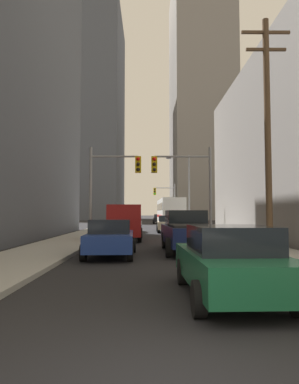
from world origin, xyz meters
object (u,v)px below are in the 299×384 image
(sedan_blue, at_px, (111,238))
(sedan_beige, at_px, (168,224))
(sedan_silver, at_px, (131,224))
(traffic_signal_near_left, at_px, (112,178))
(traffic_signal_near_right, at_px, (185,177))
(city_bus, at_px, (170,211))
(traffic_signal_far_right, at_px, (166,197))
(cargo_van_red, at_px, (125,220))
(sedan_green, at_px, (230,261))
(pickup_truck_navy, at_px, (188,231))
(sedan_black, at_px, (159,219))

(sedan_blue, distance_m, sedan_beige, 17.40)
(sedan_blue, xyz_separation_m, sedan_silver, (-0.02, 17.31, 0.00))
(traffic_signal_near_left, distance_m, traffic_signal_near_right, 4.64)
(city_bus, xyz_separation_m, sedan_beige, (-0.92, -10.53, -1.16))
(sedan_blue, distance_m, sedan_silver, 17.31)
(city_bus, bearing_deg, traffic_signal_far_right, 90.39)
(sedan_silver, xyz_separation_m, traffic_signal_near_left, (-0.72, -9.51, 3.25))
(cargo_van_red, height_order, sedan_green, cargo_van_red)
(city_bus, relative_size, traffic_signal_far_right, 1.92)
(traffic_signal_near_left, height_order, traffic_signal_far_right, same)
(cargo_van_red, xyz_separation_m, sedan_beige, (3.28, 8.80, -0.52))
(pickup_truck_navy, height_order, sedan_beige, pickup_truck_navy)
(sedan_green, xyz_separation_m, sedan_black, (0.20, 47.65, 0.00))
(sedan_blue, relative_size, sedan_silver, 1.00)
(pickup_truck_navy, height_order, traffic_signal_near_left, traffic_signal_near_left)
(sedan_beige, relative_size, traffic_signal_far_right, 0.71)
(sedan_green, xyz_separation_m, traffic_signal_near_right, (0.67, 14.58, 3.28))
(sedan_silver, bearing_deg, cargo_van_red, -89.38)
(city_bus, relative_size, sedan_beige, 2.72)
(sedan_blue, bearing_deg, traffic_signal_far_right, 83.31)
(traffic_signal_far_right, bearing_deg, sedan_blue, -96.69)
(sedan_silver, bearing_deg, traffic_signal_near_right, -67.60)
(city_bus, distance_m, sedan_beige, 10.63)
(pickup_truck_navy, height_order, sedan_blue, pickup_truck_navy)
(pickup_truck_navy, distance_m, sedan_green, 8.39)
(pickup_truck_navy, relative_size, sedan_silver, 1.28)
(traffic_signal_far_right, bearing_deg, sedan_black, 99.08)
(pickup_truck_navy, bearing_deg, traffic_signal_far_right, 88.53)
(pickup_truck_navy, height_order, sedan_black, pickup_truck_navy)
(sedan_silver, bearing_deg, sedan_green, -82.32)
(pickup_truck_navy, relative_size, traffic_signal_near_right, 0.91)
(cargo_van_red, distance_m, sedan_silver, 9.06)
(sedan_green, distance_m, sedan_black, 47.65)
(sedan_green, bearing_deg, cargo_van_red, 101.83)
(sedan_green, bearing_deg, traffic_signal_near_right, 87.37)
(city_bus, height_order, traffic_signal_near_left, traffic_signal_near_left)
(city_bus, relative_size, sedan_black, 2.75)
(cargo_van_red, xyz_separation_m, sedan_blue, (-0.08, -8.27, -0.52))
(sedan_green, distance_m, traffic_signal_near_right, 14.95)
(sedan_green, xyz_separation_m, sedan_beige, (0.13, 23.84, 0.00))
(pickup_truck_navy, relative_size, traffic_signal_far_right, 0.91)
(sedan_silver, relative_size, traffic_signal_far_right, 0.71)
(traffic_signal_far_right, bearing_deg, cargo_van_red, -98.50)
(sedan_silver, distance_m, sedan_black, 23.81)
(traffic_signal_near_left, bearing_deg, sedan_blue, -84.61)
(pickup_truck_navy, relative_size, sedan_blue, 1.28)
(sedan_blue, xyz_separation_m, traffic_signal_near_left, (-0.74, 7.81, 3.25))
(traffic_signal_near_right, bearing_deg, cargo_van_red, 173.01)
(city_bus, relative_size, sedan_blue, 2.71)
(sedan_beige, xyz_separation_m, traffic_signal_far_right, (0.86, 18.88, 3.24))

